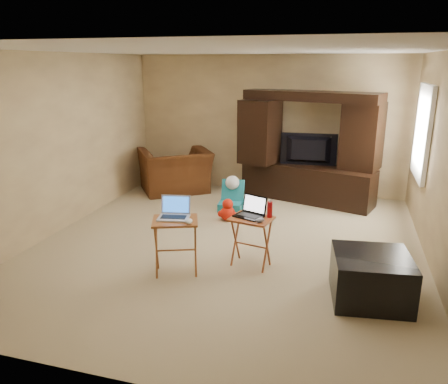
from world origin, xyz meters
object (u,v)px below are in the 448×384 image
(plush_toy, at_px, (228,210))
(laptop_left, at_px, (173,209))
(ottoman, at_px, (371,278))
(tray_table_right, at_px, (251,242))
(television, at_px, (308,150))
(mouse_right, at_px, (260,220))
(child_rocker, at_px, (230,196))
(push_toy, at_px, (337,194))
(water_bottle, at_px, (270,210))
(laptop_right, at_px, (249,207))
(entertainment_center, at_px, (309,147))
(tray_table_left, at_px, (176,247))
(mouse_left, at_px, (189,221))
(recliner, at_px, (175,171))

(plush_toy, height_order, laptop_left, laptop_left)
(ottoman, height_order, tray_table_right, tray_table_right)
(television, relative_size, laptop_left, 2.80)
(mouse_right, bearing_deg, child_rocker, 114.03)
(plush_toy, distance_m, push_toy, 2.04)
(television, xyz_separation_m, water_bottle, (-0.17, -2.71, -0.21))
(plush_toy, bearing_deg, laptop_right, -65.29)
(entertainment_center, height_order, water_bottle, entertainment_center)
(tray_table_left, bearing_deg, water_bottle, 6.75)
(television, distance_m, child_rocker, 1.59)
(entertainment_center, xyz_separation_m, mouse_left, (-0.97, -3.33, -0.27))
(entertainment_center, distance_m, recliner, 2.51)
(push_toy, bearing_deg, television, 178.31)
(recliner, height_order, tray_table_right, recliner)
(recliner, distance_m, ottoman, 4.64)
(ottoman, xyz_separation_m, mouse_right, (-1.22, 0.30, 0.39))
(tray_table_left, relative_size, water_bottle, 3.50)
(tray_table_left, bearing_deg, child_rocker, 69.26)
(water_bottle, bearing_deg, plush_toy, 123.38)
(plush_toy, height_order, ottoman, ottoman)
(entertainment_center, bearing_deg, water_bottle, -76.41)
(television, bearing_deg, laptop_right, 78.24)
(entertainment_center, relative_size, laptop_right, 7.27)
(tray_table_right, xyz_separation_m, laptop_right, (-0.04, 0.02, 0.43))
(laptop_left, distance_m, mouse_left, 0.26)
(plush_toy, xyz_separation_m, water_bottle, (0.89, -1.35, 0.53))
(entertainment_center, height_order, plush_toy, entertainment_center)
(tray_table_right, relative_size, mouse_left, 4.57)
(ottoman, xyz_separation_m, laptop_right, (-1.39, 0.44, 0.49))
(entertainment_center, height_order, television, entertainment_center)
(child_rocker, height_order, tray_table_right, tray_table_right)
(mouse_right, bearing_deg, push_toy, 74.50)
(child_rocker, distance_m, laptop_right, 2.08)
(mouse_left, bearing_deg, laptop_left, 155.56)
(laptop_left, relative_size, mouse_left, 2.58)
(recliner, height_order, water_bottle, same)
(mouse_left, bearing_deg, push_toy, 64.74)
(push_toy, height_order, mouse_left, mouse_left)
(tray_table_left, bearing_deg, entertainment_center, 50.02)
(recliner, bearing_deg, laptop_right, 91.08)
(water_bottle, bearing_deg, tray_table_left, -152.77)
(tray_table_right, bearing_deg, mouse_right, -30.98)
(laptop_left, xyz_separation_m, mouse_right, (0.95, 0.28, -0.14))
(laptop_left, bearing_deg, tray_table_right, 16.04)
(tray_table_right, relative_size, laptop_left, 1.78)
(laptop_right, xyz_separation_m, mouse_left, (-0.56, -0.52, -0.05))
(ottoman, height_order, water_bottle, water_bottle)
(laptop_left, bearing_deg, television, 59.68)
(child_rocker, bearing_deg, tray_table_left, -95.20)
(mouse_right, distance_m, water_bottle, 0.22)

